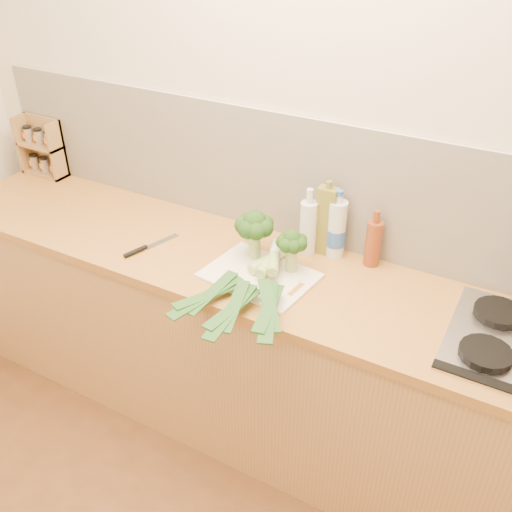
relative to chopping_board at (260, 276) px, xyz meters
The scene contains 14 objects.
room_shell 0.44m from the chopping_board, 91.48° to the left, with size 3.50×3.50×3.50m.
counter 0.46m from the chopping_board, 98.25° to the left, with size 3.20×0.62×0.90m.
chopping_board is the anchor object (origin of this frame).
broccoli_left 0.20m from the chopping_board, 127.79° to the left, with size 0.16×0.16×0.21m.
broccoli_right 0.18m from the chopping_board, 42.98° to the left, with size 0.12×0.12×0.18m.
leek_front 0.06m from the chopping_board, 129.44° to the right, with size 0.22×0.63×0.04m.
leek_mid 0.07m from the chopping_board, 59.68° to the right, with size 0.12×0.69×0.04m.
leek_back 0.13m from the chopping_board, 36.47° to the right, with size 0.29×0.59×0.04m.
chefs_knife 0.53m from the chopping_board, behind, with size 0.10×0.27×0.02m.
spice_rack 1.50m from the chopping_board, 168.14° to the left, with size 0.25×0.10×0.31m.
oil_tin 0.36m from the chopping_board, 62.91° to the left, with size 0.08×0.05×0.33m.
glass_bottle 0.29m from the chopping_board, 71.60° to the left, with size 0.07×0.07×0.29m.
amber_bottle 0.47m from the chopping_board, 40.65° to the left, with size 0.06×0.06×0.24m.
water_bottle 0.37m from the chopping_board, 56.29° to the left, with size 0.08×0.08×0.28m.
Camera 1 is at (0.89, -0.48, 2.18)m, focal length 40.00 mm.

